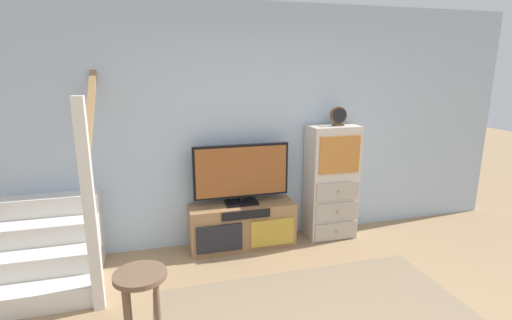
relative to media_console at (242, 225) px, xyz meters
name	(u,v)px	position (x,y,z in m)	size (l,w,h in m)	color
back_wall	(261,126)	(0.30, 0.27, 1.10)	(6.40, 0.12, 2.70)	#A8BCD1
media_console	(242,225)	(0.00, 0.00, 0.00)	(1.19, 0.38, 0.51)	#997047
television	(241,173)	(0.00, 0.02, 0.62)	(1.07, 0.22, 0.68)	black
side_cabinet	(331,182)	(1.10, 0.01, 0.42)	(0.58, 0.38, 1.36)	beige
desk_clock	(338,116)	(1.14, 0.00, 1.21)	(0.19, 0.08, 0.22)	#4C3823
staircase	(55,235)	(-1.94, 0.01, 0.11)	(1.00, 1.36, 2.20)	silver
bar_stool_near	(142,299)	(-1.06, -1.62, 0.29)	(0.34, 0.34, 0.73)	brown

